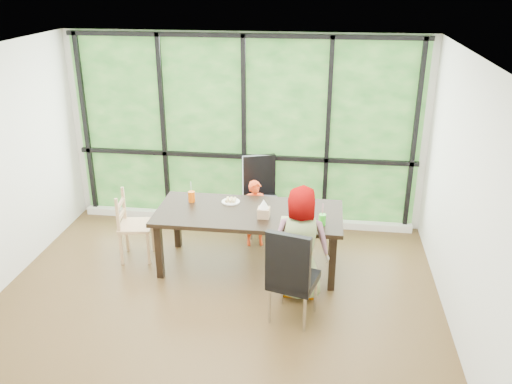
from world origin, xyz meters
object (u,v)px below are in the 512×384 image
Objects in this scene: chair_window_leather at (262,197)px; plate_far at (231,202)px; dining_table at (249,239)px; child_older at (301,243)px; child_toddler at (256,213)px; orange_cup at (192,197)px; tissue_box at (264,213)px; plate_near at (298,222)px; green_cup at (322,220)px; chair_end_beech at (136,226)px; chair_interior_leather at (294,273)px.

plate_far is at bearing -133.22° from chair_window_leather.
child_older is at bearing -40.17° from dining_table.
orange_cup is (-0.75, -0.40, 0.36)m from child_toddler.
orange_cup is at bearing -167.59° from child_toddler.
plate_far is at bearing -142.57° from child_toddler.
dining_table is 2.46× the size of child_toddler.
child_older is 9.46× the size of tissue_box.
plate_far and plate_near have the same top height.
plate_far is 1.70× the size of orange_cup.
plate_far is at bearing 156.47° from green_cup.
child_toddler is 0.84m from tissue_box.
chair_window_leather is at bearing -66.94° from chair_end_beech.
dining_table is 1.70× the size of child_older.
chair_end_beech is (-2.06, 1.04, -0.09)m from chair_interior_leather.
child_older is at bearing -75.54° from child_toddler.
plate_far is (1.18, 0.21, 0.31)m from chair_end_beech.
dining_table is 2.48× the size of chair_end_beech.
chair_window_leather is at bearing -58.92° from chair_interior_leather.
plate_near is 0.43m from tissue_box.
dining_table is at bearing -37.94° from child_older.
child_older is (0.05, 0.44, 0.12)m from chair_interior_leather.
child_toddler is at bearing 104.88° from tissue_box.
tissue_box is (-0.68, 0.11, -0.01)m from green_cup.
chair_window_leather is 1.75m from chair_end_beech.
plate_far is at bearing 139.95° from tissue_box.
plate_far is (-0.88, 1.25, 0.22)m from chair_interior_leather.
chair_window_leather is at bearing 124.73° from green_cup.
child_toddler is 0.92m from orange_cup.
child_toddler reaches higher than tissue_box.
chair_end_beech is (-1.45, 0.04, 0.08)m from dining_table.
chair_interior_leather is 1.84m from orange_cup.
orange_cup reaches higher than plate_near.
green_cup is at bearing -105.77° from chair_end_beech.
plate_far is (-0.27, -0.35, 0.30)m from child_toddler.
dining_table is 0.91m from child_older.
chair_interior_leather is at bearing -58.48° from dining_table.
orange_cup is (0.69, 0.17, 0.37)m from chair_end_beech.
child_older is 0.34m from plate_near.
plate_near is at bearing -84.49° from chair_window_leather.
chair_window_leather is 1.00× the size of chair_interior_leather.
chair_window_leather is 1.20× the size of chair_end_beech.
child_older is at bearing -41.02° from plate_far.
plate_near is (0.61, -0.24, 0.38)m from dining_table.
chair_interior_leather is at bearing -93.63° from chair_window_leather.
tissue_box is at bearing -90.43° from child_toddler.
chair_window_leather is 1.19× the size of child_toddler.
dining_table is at bearing -15.01° from orange_cup.
chair_window_leather is 4.58× the size of plate_near.
chair_interior_leather is 4.58× the size of plate_near.
child_older reaches higher than child_toddler.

